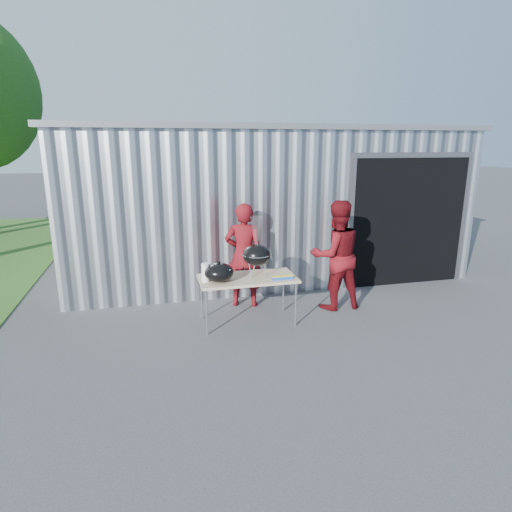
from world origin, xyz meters
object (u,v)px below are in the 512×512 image
object	(u,v)px
kettle_grill	(257,250)
person_bystander	(336,255)
folding_table	(248,280)
person_cook	(244,255)

from	to	relation	value
kettle_grill	person_bystander	world-z (taller)	person_bystander
folding_table	kettle_grill	world-z (taller)	kettle_grill
kettle_grill	person_cook	world-z (taller)	person_cook
person_bystander	person_cook	bearing A→B (deg)	-19.45
folding_table	person_cook	distance (m)	0.78
person_cook	person_bystander	bearing A→B (deg)	178.68
folding_table	person_cook	xyz separation A→B (m)	(0.11, 0.75, 0.19)
folding_table	person_bystander	world-z (taller)	person_bystander
person_bystander	kettle_grill	bearing A→B (deg)	7.80
folding_table	person_bystander	bearing A→B (deg)	9.84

